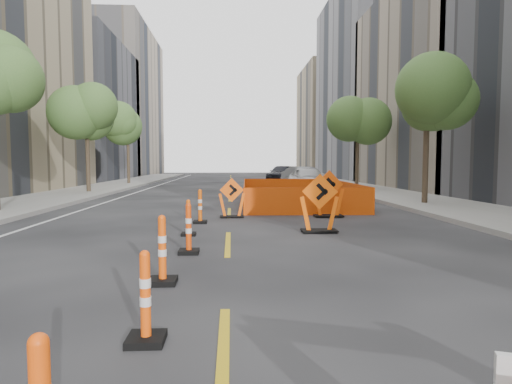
{
  "coord_description": "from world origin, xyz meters",
  "views": [
    {
      "loc": [
        0.09,
        -5.89,
        1.9
      ],
      "look_at": [
        0.74,
        5.43,
        1.1
      ],
      "focal_mm": 30.0,
      "sensor_mm": 36.0,
      "label": 1
    }
  ],
  "objects": [
    {
      "name": "ground_plane",
      "position": [
        0.0,
        0.0,
        0.0
      ],
      "size": [
        140.0,
        140.0,
        0.0
      ],
      "primitive_type": "plane",
      "color": "black"
    },
    {
      "name": "sidewalk_left",
      "position": [
        -9.0,
        12.0,
        0.07
      ],
      "size": [
        4.0,
        90.0,
        0.15
      ],
      "primitive_type": "cube",
      "color": "gray",
      "rests_on": "ground"
    },
    {
      "name": "sidewalk_right",
      "position": [
        9.0,
        12.0,
        0.07
      ],
      "size": [
        4.0,
        90.0,
        0.15
      ],
      "primitive_type": "cube",
      "color": "gray",
      "rests_on": "ground"
    },
    {
      "name": "bld_left_d",
      "position": [
        -17.0,
        39.2,
        7.0
      ],
      "size": [
        12.0,
        16.0,
        14.0
      ],
      "primitive_type": "cube",
      "color": "#4C4C51",
      "rests_on": "ground"
    },
    {
      "name": "bld_left_e",
      "position": [
        -17.0,
        55.6,
        10.0
      ],
      "size": [
        12.0,
        20.0,
        20.0
      ],
      "primitive_type": "cube",
      "color": "gray",
      "rests_on": "ground"
    },
    {
      "name": "bld_right_c",
      "position": [
        17.0,
        23.8,
        7.0
      ],
      "size": [
        12.0,
        16.0,
        14.0
      ],
      "primitive_type": "cube",
      "color": "gray",
      "rests_on": "ground"
    },
    {
      "name": "bld_right_d",
      "position": [
        17.0,
        40.2,
        10.0
      ],
      "size": [
        12.0,
        18.0,
        20.0
      ],
      "primitive_type": "cube",
      "color": "gray",
      "rests_on": "ground"
    },
    {
      "name": "bld_right_e",
      "position": [
        17.0,
        58.6,
        8.0
      ],
      "size": [
        12.0,
        14.0,
        16.0
      ],
      "primitive_type": "cube",
      "color": "tan",
      "rests_on": "ground"
    },
    {
      "name": "tree_l_c",
      "position": [
        -8.4,
        20.0,
        4.53
      ],
      "size": [
        2.8,
        2.8,
        5.95
      ],
      "color": "#382B1E",
      "rests_on": "ground"
    },
    {
      "name": "tree_l_d",
      "position": [
        -8.4,
        30.0,
        4.53
      ],
      "size": [
        2.8,
        2.8,
        5.95
      ],
      "color": "#382B1E",
      "rests_on": "ground"
    },
    {
      "name": "tree_r_b",
      "position": [
        8.4,
        12.0,
        4.53
      ],
      "size": [
        2.8,
        2.8,
        5.95
      ],
      "color": "#382B1E",
      "rests_on": "ground"
    },
    {
      "name": "tree_r_c",
      "position": [
        8.4,
        22.0,
        4.53
      ],
      "size": [
        2.8,
        2.8,
        5.95
      ],
      "color": "#382B1E",
      "rests_on": "ground"
    },
    {
      "name": "channelizer_2",
      "position": [
        -0.82,
        -1.45,
        0.49
      ],
      "size": [
        0.39,
        0.39,
        0.99
      ],
      "primitive_type": null,
      "color": "#FF4F0A",
      "rests_on": "ground"
    },
    {
      "name": "channelizer_3",
      "position": [
        -0.99,
        0.74,
        0.54
      ],
      "size": [
        0.43,
        0.43,
        1.08
      ],
      "primitive_type": null,
      "color": "#FA500A",
      "rests_on": "ground"
    },
    {
      "name": "channelizer_4",
      "position": [
        -0.8,
        2.94,
        0.53
      ],
      "size": [
        0.42,
        0.42,
        1.05
      ],
      "primitive_type": null,
      "color": "#E44009",
      "rests_on": "ground"
    },
    {
      "name": "channelizer_5",
      "position": [
        -1.02,
        5.13,
        0.47
      ],
      "size": [
        0.37,
        0.37,
        0.94
      ],
      "primitive_type": null,
      "color": "#FF5B0A",
      "rests_on": "ground"
    },
    {
      "name": "channelizer_6",
      "position": [
        -0.88,
        7.33,
        0.53
      ],
      "size": [
        0.42,
        0.42,
        1.06
      ],
      "primitive_type": null,
      "color": "#D94F09",
      "rests_on": "ground"
    },
    {
      "name": "chevron_sign_left",
      "position": [
        0.1,
        8.63,
        0.68
      ],
      "size": [
        0.92,
        0.57,
        1.35
      ],
      "primitive_type": null,
      "rotation": [
        0.0,
        0.0,
        0.03
      ],
      "color": "#FF590A",
      "rests_on": "ground"
    },
    {
      "name": "chevron_sign_center",
      "position": [
        2.45,
        5.42,
        0.79
      ],
      "size": [
        1.2,
        0.93,
        1.58
      ],
      "primitive_type": null,
      "rotation": [
        0.0,
        0.0,
        -0.32
      ],
      "color": "#FF5E0A",
      "rests_on": "ground"
    },
    {
      "name": "chevron_sign_right",
      "position": [
        3.41,
        8.53,
        0.81
      ],
      "size": [
        1.12,
        0.72,
        1.62
      ],
      "primitive_type": null,
      "rotation": [
        0.0,
        0.0,
        0.07
      ],
      "color": "#DB4809",
      "rests_on": "ground"
    },
    {
      "name": "safety_fence",
      "position": [
        2.99,
        13.05,
        0.49
      ],
      "size": [
        4.91,
        8.05,
        0.99
      ],
      "primitive_type": null,
      "rotation": [
        0.0,
        0.0,
        -0.03
      ],
      "color": "#FA4A0D",
      "rests_on": "ground"
    },
    {
      "name": "parked_car_near",
      "position": [
        5.0,
        21.37,
        0.81
      ],
      "size": [
        2.15,
        4.83,
        1.61
      ],
      "primitive_type": "imported",
      "rotation": [
        0.0,
        0.0,
        0.05
      ],
      "color": "silver",
      "rests_on": "ground"
    },
    {
      "name": "parked_car_mid",
      "position": [
        5.74,
        26.64,
        0.76
      ],
      "size": [
        3.4,
        4.87,
        1.52
      ],
      "primitive_type": "imported",
      "rotation": [
        0.0,
        0.0,
        0.43
      ],
      "color": "gray",
      "rests_on": "ground"
    },
    {
      "name": "parked_car_far",
      "position": [
        4.97,
        35.45,
        0.75
      ],
      "size": [
        3.79,
        5.59,
        1.5
      ],
      "primitive_type": "imported",
      "rotation": [
        0.0,
        0.0,
        -0.36
      ],
      "color": "black",
      "rests_on": "ground"
    }
  ]
}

